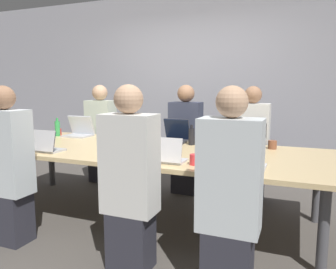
% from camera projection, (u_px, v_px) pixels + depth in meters
% --- Properties ---
extents(ground_plane, '(24.00, 24.00, 0.00)m').
position_uv_depth(ground_plane, '(145.00, 216.00, 3.54)').
color(ground_plane, '#4C4742').
extents(curtain_wall, '(12.00, 0.06, 2.80)m').
position_uv_depth(curtain_wall, '(196.00, 86.00, 5.03)').
color(curtain_wall, '#9999A3').
rests_on(curtain_wall, ground_plane).
extents(conference_table, '(3.77, 1.41, 0.74)m').
position_uv_depth(conference_table, '(144.00, 153.00, 3.44)').
color(conference_table, '#D6B77F').
rests_on(conference_table, ground_plane).
extents(laptop_near_midright, '(0.35, 0.22, 0.22)m').
position_uv_depth(laptop_near_midright, '(164.00, 155.00, 2.81)').
color(laptop_near_midright, silver).
rests_on(laptop_near_midright, conference_table).
extents(person_near_midright, '(0.40, 0.24, 1.40)m').
position_uv_depth(person_near_midright, '(130.00, 182.00, 2.43)').
color(person_near_midright, '#2D2D38').
rests_on(person_near_midright, ground_plane).
extents(cup_near_midright, '(0.08, 0.08, 0.09)m').
position_uv_depth(cup_near_midright, '(195.00, 160.00, 2.72)').
color(cup_near_midright, red).
rests_on(cup_near_midright, conference_table).
extents(laptop_near_left, '(0.32, 0.22, 0.22)m').
position_uv_depth(laptop_near_left, '(44.00, 145.00, 3.26)').
color(laptop_near_left, '#B7B7BC').
rests_on(laptop_near_left, conference_table).
extents(person_near_left, '(0.40, 0.24, 1.40)m').
position_uv_depth(person_near_left, '(8.00, 168.00, 2.86)').
color(person_near_left, '#2D2D38').
rests_on(person_near_left, ground_plane).
extents(laptop_far_center, '(0.31, 0.27, 0.27)m').
position_uv_depth(laptop_far_center, '(176.00, 135.00, 3.88)').
color(laptop_far_center, '#333338').
rests_on(laptop_far_center, conference_table).
extents(person_far_center, '(0.40, 0.24, 1.41)m').
position_uv_depth(person_far_center, '(186.00, 141.00, 4.24)').
color(person_far_center, '#2D2D38').
rests_on(person_far_center, ground_plane).
extents(cup_far_center, '(0.08, 0.08, 0.09)m').
position_uv_depth(cup_far_center, '(194.00, 140.00, 3.70)').
color(cup_far_center, '#232328').
rests_on(cup_far_center, conference_table).
extents(bottle_far_center, '(0.07, 0.07, 0.23)m').
position_uv_depth(bottle_far_center, '(191.00, 136.00, 3.65)').
color(bottle_far_center, black).
rests_on(bottle_far_center, conference_table).
extents(laptop_far_left, '(0.36, 0.27, 0.27)m').
position_uv_depth(laptop_far_left, '(79.00, 130.00, 4.29)').
color(laptop_far_left, '#B7B7BC').
rests_on(laptop_far_left, conference_table).
extents(person_far_left, '(0.40, 0.24, 1.41)m').
position_uv_depth(person_far_left, '(101.00, 135.00, 4.75)').
color(person_far_left, '#2D2D38').
rests_on(person_far_left, ground_plane).
extents(cup_far_left, '(0.08, 0.08, 0.09)m').
position_uv_depth(cup_far_left, '(58.00, 132.00, 4.35)').
color(cup_far_left, red).
rests_on(cup_far_left, conference_table).
extents(bottle_far_left, '(0.07, 0.07, 0.24)m').
position_uv_depth(bottle_far_left, '(57.00, 128.00, 4.30)').
color(bottle_far_left, green).
rests_on(bottle_far_left, conference_table).
extents(laptop_far_right, '(0.32, 0.25, 0.26)m').
position_uv_depth(laptop_far_right, '(250.00, 140.00, 3.52)').
color(laptop_far_right, '#333338').
rests_on(laptop_far_right, conference_table).
extents(person_far_right, '(0.40, 0.24, 1.39)m').
position_uv_depth(person_far_right, '(251.00, 147.00, 3.91)').
color(person_far_right, '#2D2D38').
rests_on(person_far_right, ground_plane).
extents(cup_far_right, '(0.09, 0.09, 0.09)m').
position_uv_depth(cup_far_right, '(272.00, 145.00, 3.42)').
color(cup_far_right, brown).
rests_on(cup_far_right, conference_table).
extents(laptop_near_right, '(0.34, 0.26, 0.27)m').
position_uv_depth(laptop_near_right, '(244.00, 160.00, 2.58)').
color(laptop_near_right, silver).
rests_on(laptop_near_right, conference_table).
extents(person_near_right, '(0.40, 0.24, 1.39)m').
position_uv_depth(person_near_right, '(229.00, 197.00, 2.12)').
color(person_near_right, '#2D2D38').
rests_on(person_near_right, ground_plane).
extents(stapler, '(0.10, 0.15, 0.05)m').
position_uv_depth(stapler, '(142.00, 150.00, 3.24)').
color(stapler, black).
rests_on(stapler, conference_table).
extents(notebook, '(0.21, 0.21, 0.02)m').
position_uv_depth(notebook, '(117.00, 150.00, 3.33)').
color(notebook, '#232328').
rests_on(notebook, conference_table).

